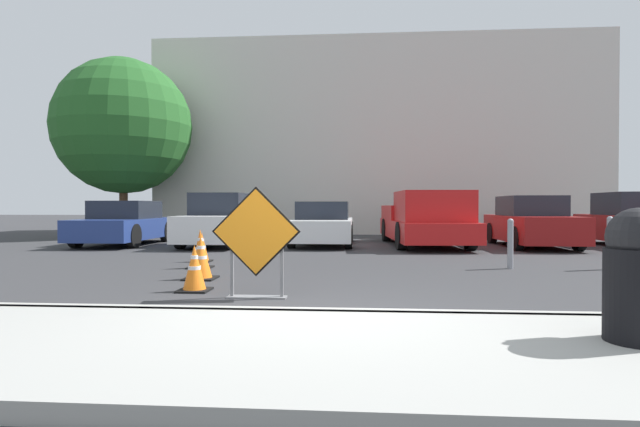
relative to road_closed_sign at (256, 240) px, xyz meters
The scene contains 19 objects.
ground_plane 8.81m from the road_closed_sign, 83.77° to the left, with size 96.00×96.00×0.00m, color #333335.
sidewalk_strip 2.79m from the road_closed_sign, 69.43° to the right, with size 27.94×2.52×0.14m.
curb_lip 1.73m from the road_closed_sign, 53.25° to the right, with size 27.94×0.20×0.14m.
road_closed_sign is the anchor object (origin of this frame).
traffic_cone_nearest 1.18m from the road_closed_sign, 153.73° to the left, with size 0.43×0.43×0.65m.
traffic_cone_second 2.09m from the road_closed_sign, 127.82° to the left, with size 0.50×0.50×0.71m.
traffic_cone_third 3.50m from the road_closed_sign, 119.56° to the left, with size 0.44×0.44×0.75m.
traffic_cone_fourth 4.59m from the road_closed_sign, 116.32° to the left, with size 0.39×0.39×0.63m.
parked_car_nearest 10.40m from the road_closed_sign, 124.50° to the left, with size 1.96×4.18×1.35m.
parked_car_second 8.92m from the road_closed_sign, 108.44° to the left, with size 1.78×4.17×1.58m.
parked_car_third 8.98m from the road_closed_sign, 88.44° to the left, with size 1.82×4.31×1.33m.
pickup_truck 9.24m from the road_closed_sign, 68.83° to the left, with size 2.39×5.67×1.61m.
parked_car_fourth 10.77m from the road_closed_sign, 53.66° to the left, with size 1.80×4.20×1.49m.
parked_car_fifth 13.06m from the road_closed_sign, 43.68° to the left, with size 1.88×4.09×1.60m.
trash_bin 4.18m from the road_closed_sign, 33.48° to the right, with size 0.49×0.49×1.05m.
bollard_nearest 5.42m from the road_closed_sign, 38.80° to the left, with size 0.12×0.12×0.96m.
bollard_second 6.93m from the road_closed_sign, 29.31° to the left, with size 0.12×0.12×1.01m.
building_facade_backdrop 17.34m from the road_closed_sign, 82.90° to the left, with size 19.15×5.00×8.32m.
street_tree_behind_lot 15.27m from the road_closed_sign, 122.04° to the left, with size 5.28×5.28×6.96m.
Camera 1 is at (0.36, -5.08, 1.20)m, focal length 28.00 mm.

